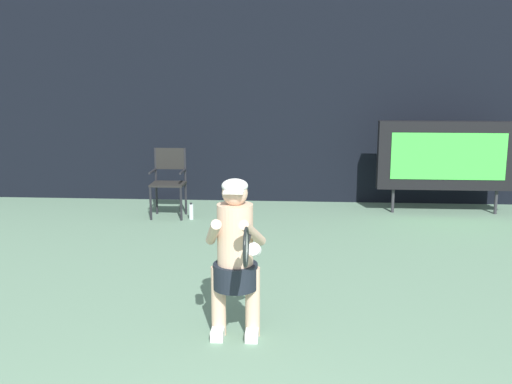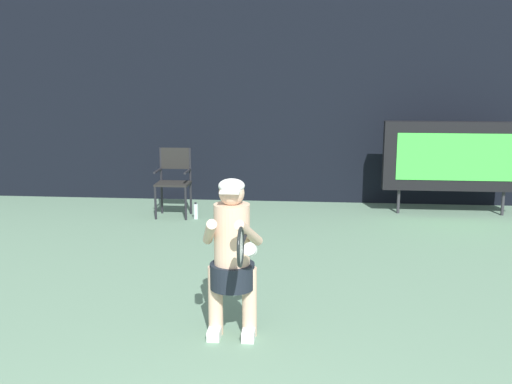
% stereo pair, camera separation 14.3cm
% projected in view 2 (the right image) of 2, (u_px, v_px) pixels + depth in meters
% --- Properties ---
extents(backdrop_screen, '(18.00, 0.12, 3.66)m').
position_uv_depth(backdrop_screen, '(288.00, 99.00, 10.45)').
color(backdrop_screen, black).
rests_on(backdrop_screen, ground).
extents(scoreboard, '(2.20, 0.21, 1.50)m').
position_uv_depth(scoreboard, '(453.00, 156.00, 9.61)').
color(scoreboard, black).
rests_on(scoreboard, ground).
extents(umpire_chair, '(0.52, 0.44, 1.08)m').
position_uv_depth(umpire_chair, '(174.00, 178.00, 9.58)').
color(umpire_chair, black).
rests_on(umpire_chair, ground).
extents(water_bottle, '(0.07, 0.07, 0.27)m').
position_uv_depth(water_bottle, '(196.00, 211.00, 9.47)').
color(water_bottle, silver).
rests_on(water_bottle, ground).
extents(tennis_player, '(0.53, 0.61, 1.41)m').
position_uv_depth(tennis_player, '(232.00, 254.00, 5.20)').
color(tennis_player, white).
rests_on(tennis_player, ground).
extents(tennis_racket, '(0.03, 0.60, 0.31)m').
position_uv_depth(tennis_racket, '(241.00, 246.00, 4.59)').
color(tennis_racket, black).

